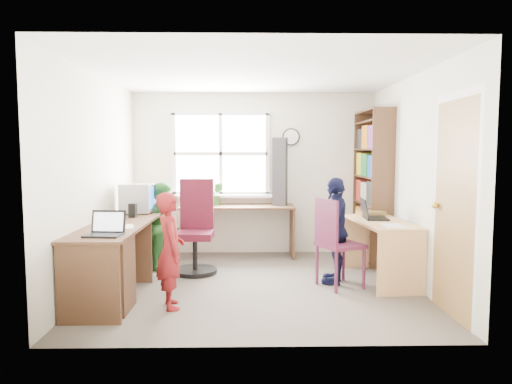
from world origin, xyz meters
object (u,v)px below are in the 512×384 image
(wooden_chair, at_px, (335,240))
(cd_tower, at_px, (280,172))
(person_green, at_px, (164,225))
(person_red, at_px, (170,250))
(swivel_chair, at_px, (196,232))
(laptop_left, at_px, (106,229))
(potted_plant, at_px, (217,194))
(laptop_right, at_px, (371,214))
(person_navy, at_px, (336,230))
(crt_monitor, at_px, (137,198))
(l_desk, at_px, (136,251))
(right_desk, at_px, (381,237))
(bookshelf, at_px, (372,189))

(wooden_chair, bearing_deg, cd_tower, 83.08)
(wooden_chair, distance_m, person_green, 2.29)
(wooden_chair, distance_m, person_red, 1.84)
(cd_tower, height_order, person_red, cd_tower)
(swivel_chair, xyz_separation_m, laptop_left, (-0.67, -1.50, 0.30))
(person_red, bearing_deg, potted_plant, -24.51)
(laptop_right, height_order, person_navy, person_navy)
(crt_monitor, relative_size, laptop_right, 1.02)
(l_desk, distance_m, person_navy, 2.26)
(right_desk, relative_size, laptop_left, 3.67)
(l_desk, bearing_deg, potted_plant, 66.68)
(crt_monitor, xyz_separation_m, person_green, (0.30, 0.17, -0.37))
(crt_monitor, bearing_deg, laptop_left, -86.03)
(laptop_left, bearing_deg, wooden_chair, 23.86)
(l_desk, distance_m, laptop_left, 0.73)
(potted_plant, distance_m, person_navy, 2.06)
(potted_plant, xyz_separation_m, person_red, (-0.31, -2.23, -0.35))
(potted_plant, bearing_deg, crt_monitor, -138.59)
(laptop_left, bearing_deg, right_desk, 25.06)
(wooden_chair, bearing_deg, person_green, 131.09)
(bookshelf, distance_m, cd_tower, 1.33)
(l_desk, relative_size, laptop_left, 8.45)
(l_desk, height_order, potted_plant, potted_plant)
(person_red, xyz_separation_m, person_navy, (1.78, 0.82, 0.05))
(crt_monitor, bearing_deg, potted_plant, 42.51)
(l_desk, xyz_separation_m, cd_tower, (1.68, 1.73, 0.79))
(potted_plant, xyz_separation_m, person_green, (-0.66, -0.67, -0.35))
(person_red, relative_size, person_navy, 0.92)
(potted_plant, height_order, person_red, person_red)
(l_desk, relative_size, potted_plant, 8.95)
(right_desk, relative_size, potted_plant, 3.88)
(cd_tower, height_order, potted_plant, cd_tower)
(cd_tower, relative_size, person_red, 0.86)
(bookshelf, xyz_separation_m, person_green, (-2.86, -0.38, -0.44))
(person_green, bearing_deg, person_red, -176.47)
(wooden_chair, relative_size, person_red, 0.89)
(person_green, distance_m, person_navy, 2.25)
(bookshelf, xyz_separation_m, potted_plant, (-2.20, 0.29, -0.09))
(wooden_chair, xyz_separation_m, person_red, (-1.73, -0.62, 0.02))
(crt_monitor, bearing_deg, swivel_chair, -2.40)
(swivel_chair, bearing_deg, wooden_chair, -22.00)
(swivel_chair, distance_m, person_red, 1.35)
(laptop_right, height_order, cd_tower, cd_tower)
(l_desk, bearing_deg, cd_tower, 45.96)
(swivel_chair, height_order, person_navy, person_navy)
(l_desk, xyz_separation_m, person_green, (0.10, 1.09, 0.11))
(right_desk, xyz_separation_m, cd_tower, (-1.11, 1.31, 0.72))
(swivel_chair, height_order, crt_monitor, swivel_chair)
(right_desk, relative_size, bookshelf, 0.61)
(l_desk, distance_m, bookshelf, 3.35)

